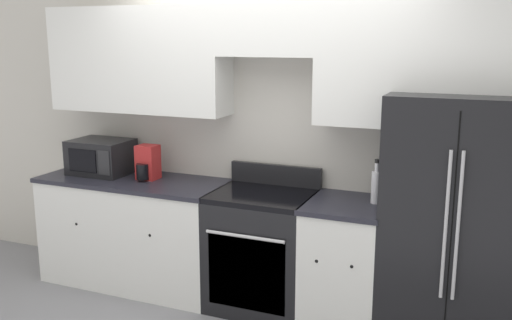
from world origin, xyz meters
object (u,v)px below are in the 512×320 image
microwave (101,157)px  bottle (376,186)px  oven_range (262,250)px  refrigerator (455,222)px

microwave → bottle: bottle is taller
microwave → oven_range: bearing=-2.2°
refrigerator → microwave: refrigerator is taller
refrigerator → microwave: (-2.87, 0.02, 0.20)m
oven_range → refrigerator: bearing=1.7°
bottle → microwave: bearing=-179.8°
oven_range → bottle: bottle is taller
oven_range → bottle: 1.01m
refrigerator → bottle: size_ratio=5.40×
microwave → refrigerator: bearing=-0.4°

